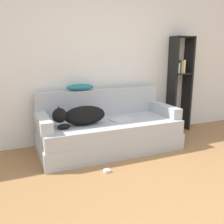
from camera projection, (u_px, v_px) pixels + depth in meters
name	position (u px, v px, depth m)	size (l,w,h in m)	color
ground_plane	(201.00, 211.00, 2.30)	(20.00, 20.00, 0.00)	#9E7042
wall_back	(107.00, 57.00, 4.05)	(7.80, 0.06, 2.70)	white
couch	(109.00, 135.00, 3.72)	(2.05, 0.92, 0.44)	#B2B7BC
couch_backrest	(100.00, 102.00, 3.97)	(2.01, 0.15, 0.41)	#B2B7BC
couch_arm_left	(43.00, 122.00, 3.28)	(0.15, 0.73, 0.16)	#B2B7BC
couch_arm_right	(164.00, 110.00, 4.01)	(0.15, 0.73, 0.16)	#B2B7BC
dog	(80.00, 116.00, 3.39)	(0.73, 0.25, 0.29)	black
laptop	(122.00, 119.00, 3.69)	(0.36, 0.29, 0.02)	silver
throw_pillow	(80.00, 87.00, 3.77)	(0.42, 0.18, 0.10)	teal
bookshelf	(180.00, 79.00, 4.50)	(0.38, 0.26, 1.69)	black
power_adapter	(107.00, 171.00, 3.03)	(0.07, 0.07, 0.03)	silver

